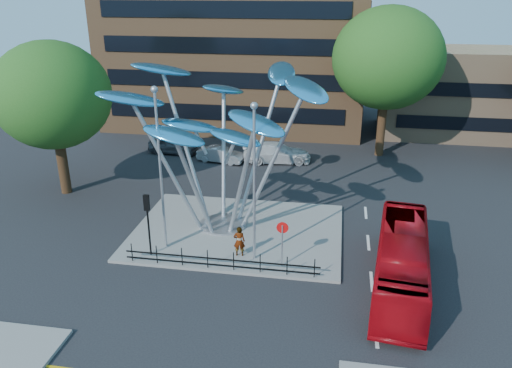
% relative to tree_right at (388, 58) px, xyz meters
% --- Properties ---
extents(ground, '(120.00, 120.00, 0.00)m').
position_rel_tree_right_xyz_m(ground, '(-8.00, -22.00, -8.04)').
color(ground, black).
rests_on(ground, ground).
extents(traffic_island, '(12.00, 9.00, 0.15)m').
position_rel_tree_right_xyz_m(traffic_island, '(-9.00, -16.00, -7.96)').
color(traffic_island, slate).
rests_on(traffic_island, ground).
extents(low_building_near, '(15.00, 8.00, 8.00)m').
position_rel_tree_right_xyz_m(low_building_near, '(8.00, 8.00, -4.04)').
color(low_building_near, tan).
rests_on(low_building_near, ground).
extents(tree_right, '(8.80, 8.80, 12.11)m').
position_rel_tree_right_xyz_m(tree_right, '(0.00, 0.00, 0.00)').
color(tree_right, black).
rests_on(tree_right, ground).
extents(tree_left, '(7.60, 7.60, 10.32)m').
position_rel_tree_right_xyz_m(tree_left, '(-22.00, -12.00, -1.24)').
color(tree_left, black).
rests_on(tree_left, ground).
extents(leaf_sculpture, '(12.72, 9.54, 9.51)m').
position_rel_tree_right_xyz_m(leaf_sculpture, '(-10.07, -15.32, -1.16)').
color(leaf_sculpture, '#9EA0A5').
rests_on(leaf_sculpture, traffic_island).
extents(street_lamp_left, '(0.36, 0.36, 8.80)m').
position_rel_tree_right_xyz_m(street_lamp_left, '(-12.50, -18.50, -2.68)').
color(street_lamp_left, '#9EA0A5').
rests_on(street_lamp_left, traffic_island).
extents(street_lamp_right, '(0.36, 0.36, 8.30)m').
position_rel_tree_right_xyz_m(street_lamp_right, '(-7.50, -19.00, -2.94)').
color(street_lamp_right, '#9EA0A5').
rests_on(street_lamp_right, traffic_island).
extents(traffic_light_island, '(0.28, 0.18, 3.42)m').
position_rel_tree_right_xyz_m(traffic_light_island, '(-13.00, -19.50, -5.42)').
color(traffic_light_island, black).
rests_on(traffic_light_island, traffic_island).
extents(no_entry_sign_island, '(0.60, 0.10, 2.45)m').
position_rel_tree_right_xyz_m(no_entry_sign_island, '(-6.00, -19.48, -6.22)').
color(no_entry_sign_island, '#9EA0A5').
rests_on(no_entry_sign_island, traffic_island).
extents(pedestrian_railing_front, '(10.00, 0.06, 1.00)m').
position_rel_tree_right_xyz_m(pedestrian_railing_front, '(-9.00, -20.30, -7.48)').
color(pedestrian_railing_front, black).
rests_on(pedestrian_railing_front, traffic_island).
extents(red_bus, '(3.37, 9.84, 2.69)m').
position_rel_tree_right_xyz_m(red_bus, '(-0.24, -20.19, -6.69)').
color(red_bus, '#A6070F').
rests_on(red_bus, ground).
extents(pedestrian, '(0.66, 0.47, 1.68)m').
position_rel_tree_right_xyz_m(pedestrian, '(-8.33, -18.82, -7.05)').
color(pedestrian, gray).
rests_on(pedestrian, traffic_island).
extents(parked_car_left, '(4.32, 1.96, 1.44)m').
position_rel_tree_right_xyz_m(parked_car_left, '(-17.34, -2.50, -7.32)').
color(parked_car_left, '#414349').
rests_on(parked_car_left, ground).
extents(parked_car_mid, '(4.02, 1.97, 1.27)m').
position_rel_tree_right_xyz_m(parked_car_mid, '(-12.84, -4.00, -7.40)').
color(parked_car_mid, '#9DA1A4').
rests_on(parked_car_mid, ground).
extents(parked_car_right, '(5.79, 3.13, 1.59)m').
position_rel_tree_right_xyz_m(parked_car_right, '(-8.34, -3.24, -7.24)').
color(parked_car_right, silver).
rests_on(parked_car_right, ground).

